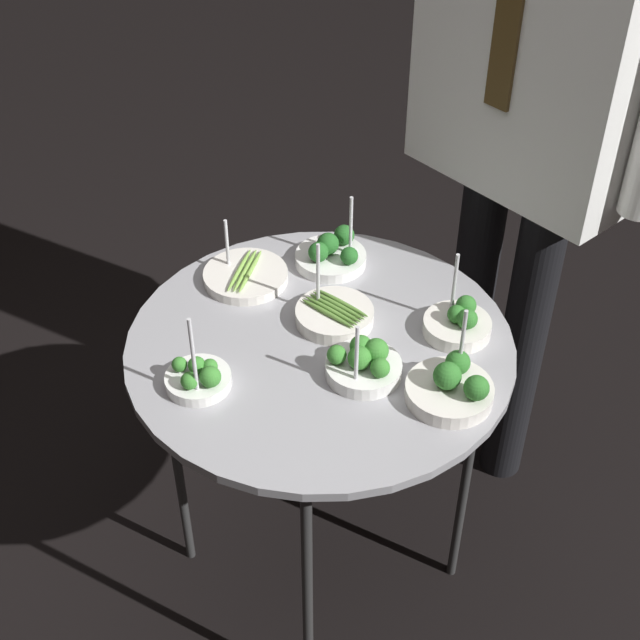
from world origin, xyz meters
The scene contains 10 objects.
ground_plane centered at (0.00, 0.00, 0.00)m, with size 8.00×8.00×0.00m, color black.
serving_cart centered at (0.00, 0.00, 0.64)m, with size 0.71×0.71×0.68m.
bowl_asparagus_back_left centered at (-0.03, 0.06, 0.70)m, with size 0.15×0.15×0.16m.
bowl_broccoli_far_rim centered at (0.12, 0.00, 0.71)m, with size 0.13×0.13×0.14m.
bowl_broccoli_center centered at (0.25, 0.07, 0.71)m, with size 0.15×0.15×0.16m.
bowl_broccoli_front_left centered at (-0.17, 0.18, 0.71)m, with size 0.14×0.14×0.15m.
bowl_asparagus_back_right centered at (-0.24, 0.01, 0.69)m, with size 0.17×0.17×0.12m.
bowl_broccoli_front_center centered at (0.15, 0.21, 0.70)m, with size 0.13×0.13×0.15m.
bowl_broccoli_front_right centered at (-0.05, -0.23, 0.70)m, with size 0.11×0.11×0.17m.
waiter_figure centered at (-0.01, 0.55, 1.03)m, with size 0.60×0.23×1.63m.
Camera 1 is at (0.93, -0.80, 1.75)m, focal length 50.00 mm.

